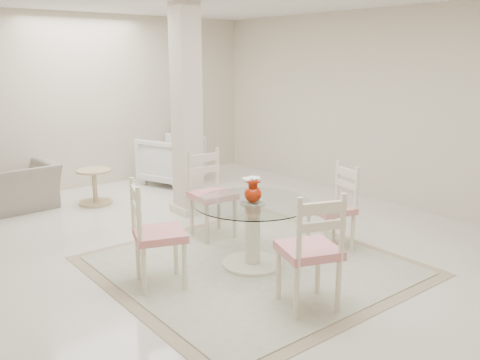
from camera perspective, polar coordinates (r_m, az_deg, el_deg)
ground at (r=5.62m, az=-2.78°, el=-7.60°), size 7.00×7.00×0.00m
room_shell at (r=5.24m, az=-3.02°, el=11.65°), size 6.02×7.02×2.71m
column at (r=6.63m, az=-6.02°, el=7.64°), size 0.30×0.30×2.70m
area_rug at (r=5.15m, az=1.41°, el=-9.56°), size 2.78×2.78×0.02m
dining_table at (r=5.03m, az=1.43°, el=-6.09°), size 1.15×1.15×0.67m
red_vase at (r=4.90m, az=1.44°, el=-1.13°), size 0.20×0.17×0.26m
dining_chair_east at (r=5.50m, az=10.79°, el=-2.35°), size 0.50×0.50×1.03m
dining_chair_north at (r=5.83m, az=-3.44°, el=-0.82°), size 0.48×0.48×1.11m
dining_chair_west at (r=4.58m, az=-9.92°, el=-5.17°), size 0.56×0.56×1.09m
dining_chair_south at (r=4.12m, az=8.19°, el=-7.02°), size 0.58×0.58×1.12m
recliner_taupe at (r=7.55m, az=-23.72°, el=-0.69°), size 1.02×0.90×0.63m
armchair_white at (r=8.43m, az=-7.75°, el=2.27°), size 1.08×1.10×0.78m
side_table at (r=7.46m, az=-15.99°, el=-0.89°), size 0.48×0.48×0.50m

